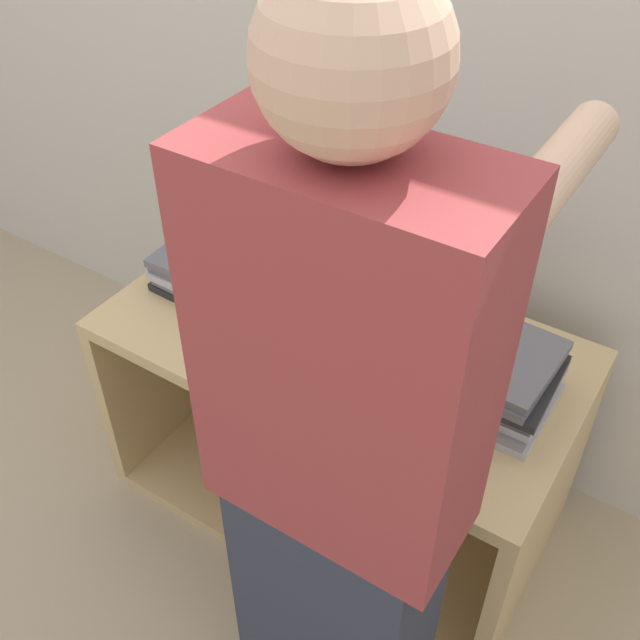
{
  "coord_description": "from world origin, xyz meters",
  "views": [
    {
      "loc": [
        0.68,
        -0.83,
        1.79
      ],
      "look_at": [
        0.0,
        0.22,
        0.73
      ],
      "focal_mm": 42.0,
      "sensor_mm": 36.0,
      "label": 1
    }
  ],
  "objects_px": {
    "laptop_open": "(353,309)",
    "person": "(343,487)",
    "laptop_stack_left": "(225,272)",
    "laptop_stack_right": "(478,370)"
  },
  "relations": [
    {
      "from": "laptop_open",
      "to": "laptop_stack_left",
      "type": "height_order",
      "value": "laptop_open"
    },
    {
      "from": "laptop_stack_left",
      "to": "person",
      "type": "relative_size",
      "value": 0.21
    },
    {
      "from": "laptop_stack_left",
      "to": "person",
      "type": "bearing_deg",
      "value": -37.59
    },
    {
      "from": "laptop_open",
      "to": "laptop_stack_right",
      "type": "height_order",
      "value": "laptop_open"
    },
    {
      "from": "laptop_open",
      "to": "person",
      "type": "relative_size",
      "value": 0.19
    },
    {
      "from": "laptop_open",
      "to": "person",
      "type": "xyz_separation_m",
      "value": [
        0.31,
        -0.55,
        0.15
      ]
    },
    {
      "from": "laptop_open",
      "to": "laptop_stack_right",
      "type": "relative_size",
      "value": 0.93
    },
    {
      "from": "laptop_stack_right",
      "to": "person",
      "type": "height_order",
      "value": "person"
    },
    {
      "from": "laptop_open",
      "to": "laptop_stack_right",
      "type": "distance_m",
      "value": 0.35
    },
    {
      "from": "laptop_stack_left",
      "to": "person",
      "type": "distance_m",
      "value": 0.84
    }
  ]
}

